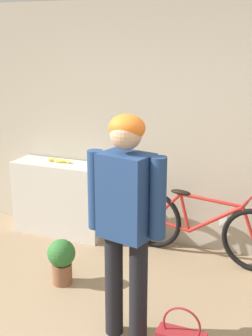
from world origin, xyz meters
The scene contains 6 objects.
wall_back centered at (0.00, 2.60, 1.30)m, with size 8.00×0.07×2.60m.
side_shelf centered at (-1.30, 2.35, 0.42)m, with size 1.07×0.39×0.85m.
person centered at (0.16, 0.82, 1.05)m, with size 0.59×0.33×1.72m.
bicycle centered at (0.37, 2.32, 0.34)m, with size 1.73×0.46×0.72m.
banana centered at (-1.31, 2.38, 0.87)m, with size 0.32×0.09×0.04m.
potted_plant centered at (-0.69, 1.32, 0.25)m, with size 0.26×0.26×0.44m.
Camera 1 is at (1.35, -2.08, 2.23)m, focal length 50.00 mm.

